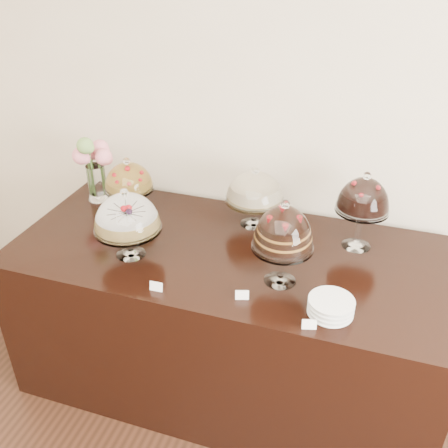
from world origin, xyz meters
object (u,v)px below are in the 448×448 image
(cake_stand_sugar_sponge, at_px, (127,215))
(cake_stand_dark_choco, at_px, (363,198))
(cake_stand_cheesecake, at_px, (255,189))
(cake_stand_fruit_tart, at_px, (128,179))
(plate_stack, at_px, (331,307))
(cake_stand_choco_layer, at_px, (283,231))
(flower_vase, at_px, (94,163))
(display_counter, at_px, (227,317))

(cake_stand_sugar_sponge, relative_size, cake_stand_dark_choco, 0.88)
(cake_stand_cheesecake, distance_m, cake_stand_fruit_tart, 0.71)
(plate_stack, bearing_deg, cake_stand_fruit_tart, 155.96)
(cake_stand_sugar_sponge, height_order, plate_stack, cake_stand_sugar_sponge)
(cake_stand_choco_layer, xyz_separation_m, flower_vase, (-1.22, 0.46, -0.03))
(cake_stand_dark_choco, height_order, cake_stand_fruit_tart, cake_stand_dark_choco)
(cake_stand_choco_layer, xyz_separation_m, cake_stand_fruit_tart, (-0.96, 0.38, -0.07))
(cake_stand_fruit_tart, bearing_deg, plate_stack, -24.04)
(cake_stand_dark_choco, relative_size, plate_stack, 2.20)
(flower_vase, xyz_separation_m, plate_stack, (1.48, -0.61, -0.20))
(cake_stand_sugar_sponge, bearing_deg, flower_vase, 134.36)
(plate_stack, bearing_deg, cake_stand_dark_choco, 84.69)
(cake_stand_cheesecake, xyz_separation_m, cake_stand_dark_choco, (0.56, -0.05, 0.06))
(display_counter, relative_size, cake_stand_fruit_tart, 6.64)
(cake_stand_choco_layer, xyz_separation_m, cake_stand_dark_choco, (0.31, 0.42, 0.01))
(display_counter, xyz_separation_m, plate_stack, (0.57, -0.33, 0.49))
(cake_stand_cheesecake, height_order, plate_stack, cake_stand_cheesecake)
(flower_vase, bearing_deg, cake_stand_sugar_sponge, -45.64)
(display_counter, distance_m, cake_stand_choco_layer, 0.80)
(display_counter, bearing_deg, flower_vase, 162.59)
(cake_stand_dark_choco, xyz_separation_m, flower_vase, (-1.53, 0.04, -0.04))
(cake_stand_choco_layer, relative_size, cake_stand_fruit_tart, 1.28)
(cake_stand_choco_layer, bearing_deg, cake_stand_sugar_sponge, -178.65)
(cake_stand_dark_choco, bearing_deg, flower_vase, 178.51)
(cake_stand_sugar_sponge, relative_size, plate_stack, 1.94)
(cake_stand_fruit_tart, bearing_deg, display_counter, -18.22)
(display_counter, distance_m, plate_stack, 0.82)
(cake_stand_cheesecake, distance_m, plate_stack, 0.82)
(flower_vase, bearing_deg, cake_stand_cheesecake, 0.48)
(display_counter, height_order, cake_stand_cheesecake, cake_stand_cheesecake)
(cake_stand_sugar_sponge, relative_size, cake_stand_fruit_tart, 1.11)
(cake_stand_cheesecake, bearing_deg, cake_stand_sugar_sponge, -136.49)
(cake_stand_sugar_sponge, xyz_separation_m, cake_stand_choco_layer, (0.76, 0.02, 0.05))
(display_counter, xyz_separation_m, cake_stand_fruit_tart, (-0.65, 0.21, 0.65))
(cake_stand_choco_layer, distance_m, cake_stand_dark_choco, 0.52)
(cake_stand_sugar_sponge, xyz_separation_m, plate_stack, (1.01, -0.14, -0.19))
(cake_stand_fruit_tart, bearing_deg, flower_vase, 164.67)
(cake_stand_cheesecake, bearing_deg, display_counter, -101.46)
(display_counter, distance_m, flower_vase, 1.18)
(display_counter, bearing_deg, cake_stand_fruit_tart, 161.78)
(display_counter, bearing_deg, cake_stand_choco_layer, -28.46)
(cake_stand_sugar_sponge, bearing_deg, cake_stand_fruit_tart, 116.80)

